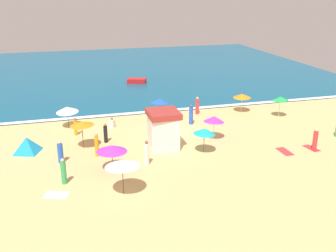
# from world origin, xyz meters

# --- Properties ---
(ground_plane) EXTENTS (60.00, 60.00, 0.00)m
(ground_plane) POSITION_xyz_m (0.00, 0.00, 0.00)
(ground_plane) COLOR #D8B775
(ocean_water) EXTENTS (60.00, 44.00, 0.10)m
(ocean_water) POSITION_xyz_m (0.00, 28.00, 0.05)
(ocean_water) COLOR #0F567A
(ocean_water) RESTS_ON ground_plane
(wave_breaker_foam) EXTENTS (57.00, 0.70, 0.01)m
(wave_breaker_foam) POSITION_xyz_m (0.00, 6.30, 0.10)
(wave_breaker_foam) COLOR white
(wave_breaker_foam) RESTS_ON ocean_water
(lifeguard_cabana) EXTENTS (2.37, 2.58, 3.01)m
(lifeguard_cabana) POSITION_xyz_m (-1.44, -2.72, 1.53)
(lifeguard_cabana) COLOR white
(lifeguard_cabana) RESTS_ON ground_plane
(beach_umbrella_0) EXTENTS (2.41, 2.42, 2.40)m
(beach_umbrella_0) POSITION_xyz_m (-0.22, 3.16, 2.11)
(beach_umbrella_0) COLOR #4C3823
(beach_umbrella_0) RESTS_ON ground_plane
(beach_umbrella_1) EXTENTS (2.04, 2.03, 2.12)m
(beach_umbrella_1) POSITION_xyz_m (11.42, 1.63, 1.87)
(beach_umbrella_1) COLOR silver
(beach_umbrella_1) RESTS_ON ground_plane
(beach_umbrella_2) EXTENTS (1.98, 1.97, 2.03)m
(beach_umbrella_2) POSITION_xyz_m (1.27, -4.62, 1.75)
(beach_umbrella_2) COLOR #4C3823
(beach_umbrella_2) RESTS_ON ground_plane
(beach_umbrella_3) EXTENTS (2.97, 2.97, 1.92)m
(beach_umbrella_3) POSITION_xyz_m (-5.90, -5.87, 1.67)
(beach_umbrella_3) COLOR #4C3823
(beach_umbrella_3) RESTS_ON ground_plane
(beach_umbrella_4) EXTENTS (2.87, 2.88, 2.33)m
(beach_umbrella_4) POSITION_xyz_m (-5.70, -9.24, 2.05)
(beach_umbrella_4) COLOR #4C3823
(beach_umbrella_4) RESTS_ON ground_plane
(beach_umbrella_5) EXTENTS (2.38, 2.38, 1.92)m
(beach_umbrella_5) POSITION_xyz_m (8.57, 4.11, 1.69)
(beach_umbrella_5) COLOR silver
(beach_umbrella_5) RESTS_ON ground_plane
(beach_umbrella_6) EXTENTS (2.79, 2.80, 2.04)m
(beach_umbrella_6) POSITION_xyz_m (-8.59, 3.97, 1.71)
(beach_umbrella_6) COLOR #4C3823
(beach_umbrella_6) RESTS_ON ground_plane
(beach_umbrella_7) EXTENTS (2.44, 2.44, 2.08)m
(beach_umbrella_7) POSITION_xyz_m (3.04, -2.14, 1.76)
(beach_umbrella_7) COLOR silver
(beach_umbrella_7) RESTS_ON ground_plane
(beach_umbrella_8) EXTENTS (2.24, 2.23, 2.24)m
(beach_umbrella_8) POSITION_xyz_m (-7.60, -1.26, 2.04)
(beach_umbrella_8) COLOR #4C3823
(beach_umbrella_8) RESTS_ON ground_plane
(beach_tent) EXTENTS (2.35, 2.34, 1.23)m
(beach_tent) POSITION_xyz_m (-11.79, -0.93, 0.61)
(beach_tent) COLOR #1999D8
(beach_tent) RESTS_ON ground_plane
(beachgoer_0) EXTENTS (0.45, 0.45, 1.77)m
(beachgoer_0) POSITION_xyz_m (-9.17, -6.92, 0.84)
(beachgoer_0) COLOR green
(beachgoer_0) RESTS_ON ground_plane
(beachgoer_1) EXTENTS (0.43, 0.43, 1.77)m
(beachgoer_1) POSITION_xyz_m (4.00, 4.66, 0.84)
(beachgoer_1) COLOR red
(beachgoer_1) RESTS_ON ground_plane
(beachgoer_2) EXTENTS (0.44, 0.44, 1.63)m
(beachgoer_2) POSITION_xyz_m (-5.74, -0.51, 0.77)
(beachgoer_2) COLOR black
(beachgoer_2) RESTS_ON ground_plane
(beachgoer_3) EXTENTS (0.46, 0.46, 1.83)m
(beachgoer_3) POSITION_xyz_m (-3.42, -5.54, 0.85)
(beachgoer_3) COLOR white
(beachgoer_3) RESTS_ON ground_plane
(beachgoer_4) EXTENTS (0.63, 0.63, 0.94)m
(beachgoer_4) POSITION_xyz_m (-4.78, 2.92, 0.40)
(beachgoer_4) COLOR white
(beachgoer_4) RESTS_ON ground_plane
(beachgoer_5) EXTENTS (0.36, 0.36, 1.58)m
(beachgoer_5) POSITION_xyz_m (-8.02, 1.84, 0.76)
(beachgoer_5) COLOR orange
(beachgoer_5) RESTS_ON ground_plane
(beachgoer_6) EXTENTS (0.52, 0.52, 1.81)m
(beachgoer_6) POSITION_xyz_m (9.75, -6.45, 0.86)
(beachgoer_6) COLOR red
(beachgoer_6) RESTS_ON ground_plane
(beachgoer_7) EXTENTS (0.54, 0.54, 1.69)m
(beachgoer_7) POSITION_xyz_m (-9.33, -3.57, 0.78)
(beachgoer_7) COLOR blue
(beachgoer_7) RESTS_ON ground_plane
(beachgoer_9) EXTENTS (0.54, 0.54, 1.86)m
(beachgoer_9) POSITION_xyz_m (2.43, 1.92, 0.86)
(beachgoer_9) COLOR blue
(beachgoer_9) RESTS_ON ground_plane
(beachgoer_10) EXTENTS (0.41, 0.41, 1.87)m
(beachgoer_10) POSITION_xyz_m (-6.70, -3.13, 0.91)
(beachgoer_10) COLOR orange
(beachgoer_10) RESTS_ON ground_plane
(beach_towel_0) EXTENTS (0.86, 1.52, 0.01)m
(beach_towel_0) POSITION_xyz_m (9.77, -6.10, 0.01)
(beach_towel_0) COLOR red
(beach_towel_0) RESTS_ON ground_plane
(beach_towel_1) EXTENTS (1.66, 1.36, 0.01)m
(beach_towel_1) POSITION_xyz_m (-9.70, -8.31, 0.01)
(beach_towel_1) COLOR white
(beach_towel_1) RESTS_ON ground_plane
(beach_towel_2) EXTENTS (0.77, 1.63, 0.01)m
(beach_towel_2) POSITION_xyz_m (7.40, -6.12, 0.01)
(beach_towel_2) COLOR red
(beach_towel_2) RESTS_ON ground_plane
(small_boat_0) EXTENTS (2.71, 2.08, 0.58)m
(small_boat_0) POSITION_xyz_m (0.64, 19.06, 0.39)
(small_boat_0) COLOR red
(small_boat_0) RESTS_ON ocean_water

